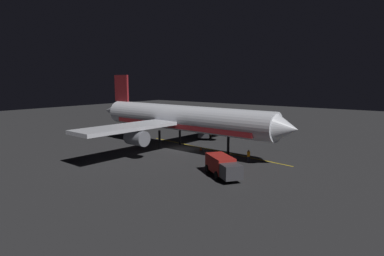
# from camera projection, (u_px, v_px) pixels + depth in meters

# --- Properties ---
(ground_plane) EXTENTS (180.00, 180.00, 0.20)m
(ground_plane) POSITION_uv_depth(u_px,v_px,m) (182.00, 149.00, 50.68)
(ground_plane) COLOR #29292B
(apron_guide_stripe) EXTENTS (4.25, 27.51, 0.01)m
(apron_guide_stripe) POSITION_uv_depth(u_px,v_px,m) (211.00, 150.00, 50.08)
(apron_guide_stripe) COLOR gold
(apron_guide_stripe) RESTS_ON ground_plane
(airliner) EXTENTS (34.19, 38.66, 11.62)m
(airliner) POSITION_uv_depth(u_px,v_px,m) (179.00, 119.00, 50.36)
(airliner) COLOR silver
(airliner) RESTS_ON ground_plane
(baggage_truck) EXTENTS (5.02, 6.03, 2.24)m
(baggage_truck) POSITION_uv_depth(u_px,v_px,m) (222.00, 166.00, 35.98)
(baggage_truck) COLOR maroon
(baggage_truck) RESTS_ON ground_plane
(catering_truck) EXTENTS (6.00, 4.42, 2.50)m
(catering_truck) POSITION_uv_depth(u_px,v_px,m) (206.00, 131.00, 60.27)
(catering_truck) COLOR gold
(catering_truck) RESTS_ON ground_plane
(ground_crew_worker) EXTENTS (0.40, 0.40, 1.74)m
(ground_crew_worker) POSITION_uv_depth(u_px,v_px,m) (249.00, 156.00, 42.01)
(ground_crew_worker) COLOR black
(ground_crew_worker) RESTS_ON ground_plane
(traffic_cone_near_left) EXTENTS (0.50, 0.50, 0.55)m
(traffic_cone_near_left) POSITION_uv_depth(u_px,v_px,m) (201.00, 149.00, 49.50)
(traffic_cone_near_left) COLOR #EA590F
(traffic_cone_near_left) RESTS_ON ground_plane
(traffic_cone_near_right) EXTENTS (0.50, 0.50, 0.55)m
(traffic_cone_near_right) POSITION_uv_depth(u_px,v_px,m) (208.00, 157.00, 44.19)
(traffic_cone_near_right) COLOR #EA590F
(traffic_cone_near_right) RESTS_ON ground_plane
(traffic_cone_under_wing) EXTENTS (0.50, 0.50, 0.55)m
(traffic_cone_under_wing) POSITION_uv_depth(u_px,v_px,m) (225.00, 164.00, 40.65)
(traffic_cone_under_wing) COLOR #EA590F
(traffic_cone_under_wing) RESTS_ON ground_plane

